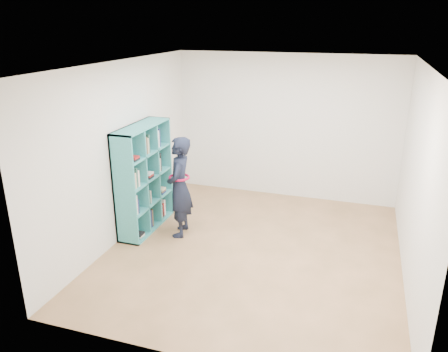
% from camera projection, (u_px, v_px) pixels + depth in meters
% --- Properties ---
extents(floor, '(4.50, 4.50, 0.00)m').
position_uv_depth(floor, '(253.00, 250.00, 6.26)').
color(floor, brown).
rests_on(floor, ground).
extents(ceiling, '(4.50, 4.50, 0.00)m').
position_uv_depth(ceiling, '(258.00, 65.00, 5.38)').
color(ceiling, white).
rests_on(ceiling, wall_back).
extents(wall_left, '(0.02, 4.50, 2.60)m').
position_uv_depth(wall_left, '(123.00, 151.00, 6.40)').
color(wall_left, silver).
rests_on(wall_left, floor).
extents(wall_right, '(0.02, 4.50, 2.60)m').
position_uv_depth(wall_right, '(417.00, 180.00, 5.24)').
color(wall_right, silver).
rests_on(wall_right, floor).
extents(wall_back, '(4.00, 0.02, 2.60)m').
position_uv_depth(wall_back, '(286.00, 127.00, 7.84)').
color(wall_back, silver).
rests_on(wall_back, floor).
extents(wall_front, '(4.00, 0.02, 2.60)m').
position_uv_depth(wall_front, '(193.00, 241.00, 3.81)').
color(wall_front, silver).
rests_on(wall_front, floor).
extents(bookshelf, '(0.36, 1.24, 1.66)m').
position_uv_depth(bookshelf, '(143.00, 179.00, 6.72)').
color(bookshelf, teal).
rests_on(bookshelf, floor).
extents(person, '(0.47, 0.62, 1.54)m').
position_uv_depth(person, '(180.00, 187.00, 6.50)').
color(person, black).
rests_on(person, floor).
extents(smartphone, '(0.03, 0.09, 0.13)m').
position_uv_depth(smartphone, '(170.00, 178.00, 6.56)').
color(smartphone, silver).
rests_on(smartphone, person).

